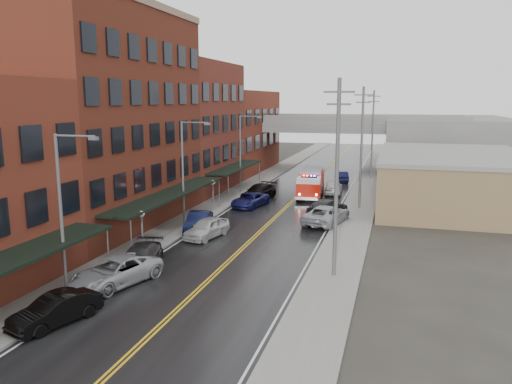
# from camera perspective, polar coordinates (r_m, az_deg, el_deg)

# --- Properties ---
(road) EXTENTS (11.00, 160.00, 0.02)m
(road) POSITION_cam_1_polar(r_m,az_deg,el_deg) (46.93, 2.42, -2.73)
(road) COLOR black
(road) RESTS_ON ground
(sidewalk_left) EXTENTS (3.00, 160.00, 0.15)m
(sidewalk_left) POSITION_cam_1_polar(r_m,az_deg,el_deg) (49.09, -5.89, -2.11)
(sidewalk_left) COLOR slate
(sidewalk_left) RESTS_ON ground
(sidewalk_right) EXTENTS (3.00, 160.00, 0.15)m
(sidewalk_right) POSITION_cam_1_polar(r_m,az_deg,el_deg) (45.82, 11.35, -3.18)
(sidewalk_right) COLOR slate
(sidewalk_right) RESTS_ON ground
(curb_left) EXTENTS (0.30, 160.00, 0.15)m
(curb_left) POSITION_cam_1_polar(r_m,az_deg,el_deg) (48.51, -4.08, -2.23)
(curb_left) COLOR gray
(curb_left) RESTS_ON ground
(curb_right) EXTENTS (0.30, 160.00, 0.15)m
(curb_right) POSITION_cam_1_polar(r_m,az_deg,el_deg) (45.97, 9.30, -3.06)
(curb_right) COLOR gray
(curb_right) RESTS_ON ground
(brick_building_b) EXTENTS (9.00, 20.00, 18.00)m
(brick_building_b) POSITION_cam_1_polar(r_m,az_deg,el_deg) (44.45, -16.80, 7.81)
(brick_building_b) COLOR maroon
(brick_building_b) RESTS_ON ground
(brick_building_c) EXTENTS (9.00, 15.00, 15.00)m
(brick_building_c) POSITION_cam_1_polar(r_m,az_deg,el_deg) (60.00, -7.66, 7.31)
(brick_building_c) COLOR maroon
(brick_building_c) RESTS_ON ground
(brick_building_far) EXTENTS (9.00, 20.00, 12.00)m
(brick_building_far) POSITION_cam_1_polar(r_m,az_deg,el_deg) (76.43, -2.37, 6.94)
(brick_building_far) COLOR brown
(brick_building_far) RESTS_ON ground
(tan_building) EXTENTS (14.00, 22.00, 5.00)m
(tan_building) POSITION_cam_1_polar(r_m,az_deg,el_deg) (55.32, 21.32, 1.21)
(tan_building) COLOR #94794F
(tan_building) RESTS_ON ground
(right_far_block) EXTENTS (18.00, 30.00, 8.00)m
(right_far_block) POSITION_cam_1_polar(r_m,az_deg,el_deg) (85.03, 20.94, 5.27)
(right_far_block) COLOR slate
(right_far_block) RESTS_ON ground
(awning_1) EXTENTS (2.60, 18.00, 3.09)m
(awning_1) POSITION_cam_1_polar(r_m,az_deg,el_deg) (42.30, -9.72, -0.22)
(awning_1) COLOR black
(awning_1) RESTS_ON ground
(awning_2) EXTENTS (2.60, 13.00, 3.09)m
(awning_2) POSITION_cam_1_polar(r_m,az_deg,el_deg) (58.36, -2.30, 2.86)
(awning_2) COLOR black
(awning_2) RESTS_ON ground
(globe_lamp_1) EXTENTS (0.44, 0.44, 3.12)m
(globe_lamp_1) POSITION_cam_1_polar(r_m,az_deg,el_deg) (35.88, -12.92, -3.38)
(globe_lamp_1) COLOR #59595B
(globe_lamp_1) RESTS_ON ground
(globe_lamp_2) EXTENTS (0.44, 0.44, 3.12)m
(globe_lamp_2) POSITION_cam_1_polar(r_m,az_deg,el_deg) (48.32, -4.95, 0.41)
(globe_lamp_2) COLOR #59595B
(globe_lamp_2) RESTS_ON ground
(street_lamp_0) EXTENTS (2.64, 0.22, 9.00)m
(street_lamp_0) POSITION_cam_1_polar(r_m,az_deg,el_deg) (28.79, -21.07, -1.37)
(street_lamp_0) COLOR #59595B
(street_lamp_0) RESTS_ON ground
(street_lamp_1) EXTENTS (2.64, 0.22, 9.00)m
(street_lamp_1) POSITION_cam_1_polar(r_m,az_deg,el_deg) (42.46, -8.08, 2.87)
(street_lamp_1) COLOR #59595B
(street_lamp_1) RESTS_ON ground
(street_lamp_2) EXTENTS (2.64, 0.22, 9.00)m
(street_lamp_2) POSITION_cam_1_polar(r_m,az_deg,el_deg) (57.35, -1.58, 4.94)
(street_lamp_2) COLOR #59595B
(street_lamp_2) RESTS_ON ground
(utility_pole_0) EXTENTS (1.80, 0.24, 12.00)m
(utility_pole_0) POSITION_cam_1_polar(r_m,az_deg,el_deg) (29.97, 9.21, 1.83)
(utility_pole_0) COLOR #59595B
(utility_pole_0) RESTS_ON ground
(utility_pole_1) EXTENTS (1.80, 0.24, 12.00)m
(utility_pole_1) POSITION_cam_1_polar(r_m,az_deg,el_deg) (49.75, 11.97, 5.15)
(utility_pole_1) COLOR #59595B
(utility_pole_1) RESTS_ON ground
(utility_pole_2) EXTENTS (1.80, 0.24, 12.00)m
(utility_pole_2) POSITION_cam_1_polar(r_m,az_deg,el_deg) (69.66, 13.16, 6.58)
(utility_pole_2) COLOR #59595B
(utility_pole_2) RESTS_ON ground
(overpass) EXTENTS (40.00, 10.00, 7.50)m
(overpass) POSITION_cam_1_polar(r_m,az_deg,el_deg) (77.32, 8.05, 6.88)
(overpass) COLOR slate
(overpass) RESTS_ON ground
(fire_truck) EXTENTS (3.91, 8.41, 2.99)m
(fire_truck) POSITION_cam_1_polar(r_m,az_deg,el_deg) (56.29, 6.28, 1.11)
(fire_truck) COLOR #BB1408
(fire_truck) RESTS_ON ground
(parked_car_left_1) EXTENTS (2.92, 4.76, 1.48)m
(parked_car_left_1) POSITION_cam_1_polar(r_m,az_deg,el_deg) (26.62, -21.93, -12.40)
(parked_car_left_1) COLOR black
(parked_car_left_1) RESTS_ON ground
(parked_car_left_2) EXTENTS (4.30, 6.30, 1.60)m
(parked_car_left_2) POSITION_cam_1_polar(r_m,az_deg,el_deg) (30.82, -15.72, -8.75)
(parked_car_left_2) COLOR #979B9E
(parked_car_left_2) RESTS_ON ground
(parked_car_left_3) EXTENTS (3.10, 5.51, 1.51)m
(parked_car_left_3) POSITION_cam_1_polar(r_m,az_deg,el_deg) (33.15, -13.14, -7.34)
(parked_car_left_3) COLOR #262528
(parked_car_left_3) RESTS_ON ground
(parked_car_left_4) EXTENTS (2.78, 4.93, 1.58)m
(parked_car_left_4) POSITION_cam_1_polar(r_m,az_deg,el_deg) (39.64, -5.65, -4.10)
(parked_car_left_4) COLOR #BCBCBC
(parked_car_left_4) RESTS_ON ground
(parked_car_left_5) EXTENTS (2.51, 4.99, 1.57)m
(parked_car_left_5) POSITION_cam_1_polar(r_m,az_deg,el_deg) (41.69, -6.58, -3.40)
(parked_car_left_5) COLOR black
(parked_car_left_5) RESTS_ON ground
(parked_car_left_6) EXTENTS (3.29, 5.46, 1.42)m
(parked_car_left_6) POSITION_cam_1_polar(r_m,az_deg,el_deg) (50.72, -0.68, -0.91)
(parked_car_left_6) COLOR #151852
(parked_car_left_6) RESTS_ON ground
(parked_car_left_7) EXTENTS (3.33, 5.96, 1.63)m
(parked_car_left_7) POSITION_cam_1_polar(r_m,az_deg,el_deg) (54.44, 0.31, -0.01)
(parked_car_left_7) COLOR black
(parked_car_left_7) RESTS_ON ground
(parked_car_right_0) EXTENTS (4.03, 6.43, 1.66)m
(parked_car_right_0) POSITION_cam_1_polar(r_m,az_deg,el_deg) (44.15, 8.07, -2.59)
(parked_car_right_0) COLOR #A1A3A9
(parked_car_right_0) RESTS_ON ground
(parked_car_right_1) EXTENTS (3.86, 6.00, 1.62)m
(parked_car_right_1) POSITION_cam_1_polar(r_m,az_deg,el_deg) (47.16, 8.14, -1.77)
(parked_car_right_1) COLOR #262628
(parked_car_right_1) RESTS_ON ground
(parked_car_right_2) EXTENTS (2.24, 4.87, 1.62)m
(parked_car_right_2) POSITION_cam_1_polar(r_m,az_deg,el_deg) (58.29, 8.85, 0.56)
(parked_car_right_2) COLOR silver
(parked_car_right_2) RESTS_ON ground
(parked_car_right_3) EXTENTS (2.36, 4.46, 1.40)m
(parked_car_right_3) POSITION_cam_1_polar(r_m,az_deg,el_deg) (67.30, 9.76, 1.77)
(parked_car_right_3) COLOR black
(parked_car_right_3) RESTS_ON ground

